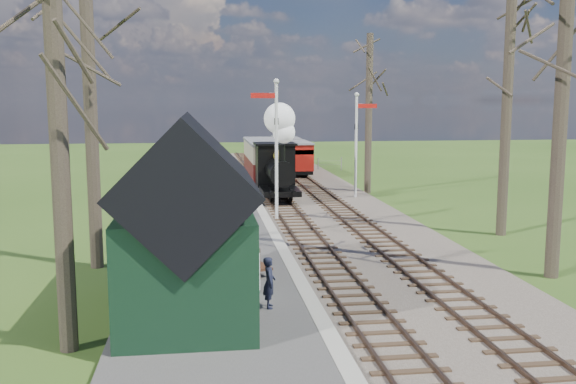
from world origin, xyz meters
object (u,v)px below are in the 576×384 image
Objects in this scene: station_shed at (187,225)px; semaphore_far at (357,137)px; locomotive at (278,159)px; coach at (266,160)px; person at (269,282)px; semaphore_near at (275,139)px; red_carriage_a at (296,157)px; bench at (251,259)px; red_carriage_b at (286,151)px; sign_board at (256,275)px.

station_shed is 20.01m from semaphore_far.
semaphore_far is 1.15× the size of locomotive.
coach is 23.94m from person.
semaphore_near is 4.85× the size of person.
red_carriage_a is 26.11m from bench.
semaphore_far is (5.14, 6.00, -0.27)m from semaphore_near.
bench is (-5.12, -31.09, -0.74)m from red_carriage_b.
locomotive is 14.76m from bench.
semaphore_far is 4.46× the size of person.
station_shed is 1.37× the size of red_carriage_b.
coach is (0.77, 11.48, -1.96)m from semaphore_near.
semaphore_near is 7.91m from semaphore_far.
coach is 1.74× the size of red_carriage_a.
locomotive is 0.63× the size of coach.
semaphore_far is at bearing 7.71° from locomotive.
locomotive is 16.87m from red_carriage_b.
semaphore_far is 4.55m from locomotive.
station_shed is 1.37× the size of red_carriage_a.
semaphore_far is at bearing -83.69° from red_carriage_b.
person is (-2.32, -23.81, -0.82)m from coach.
coach is at bearing 128.61° from semaphore_far.
semaphore_far is at bearing -80.45° from red_carriage_a.
station_shed is 29.38m from red_carriage_a.
person is (-1.55, -12.34, -2.78)m from semaphore_near.
coach is 20.70m from bench.
bench is (1.78, 2.96, -1.64)m from station_shed.
semaphore_near is at bearing 79.03° from bench.
locomotive reaches higher than person.
coach is (0.01, 6.07, -0.62)m from locomotive.
coach is 23.13m from sign_board.
locomotive is 3.00× the size of bench.
person is at bearing -110.06° from semaphore_far.
red_carriage_a and red_carriage_b have the same top height.
bench is (-2.51, -14.45, -1.65)m from locomotive.
coach is (4.30, 23.48, -0.60)m from station_shed.
red_carriage_a is 3.77× the size of sign_board.
red_carriage_b reaches higher than person.
person is (0.20, -3.29, 0.21)m from bench.
person is at bearing -72.96° from sign_board.
bench is 3.30m from person.
semaphore_near reaches higher than locomotive.
semaphore_near is at bearing 73.62° from station_shed.
sign_board is at bearing -100.47° from red_carriage_a.
semaphore_near is 22.42m from red_carriage_b.
red_carriage_a reaches higher than sign_board.
sign_board is at bearing -91.38° from bench.
semaphore_far is 0.72× the size of coach.
locomotive reaches higher than coach.
station_shed is at bearing -163.35° from sign_board.
semaphore_near is 0.78× the size of coach.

